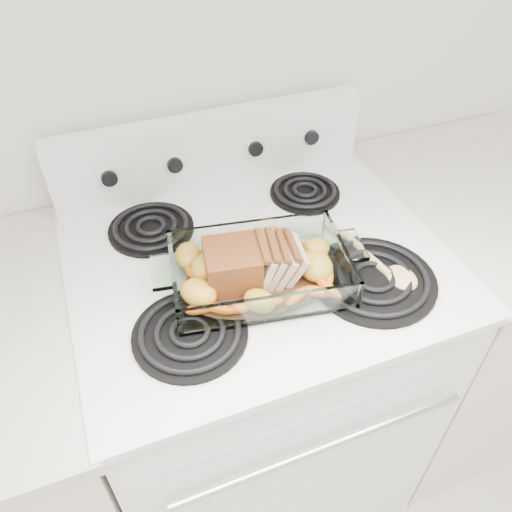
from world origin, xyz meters
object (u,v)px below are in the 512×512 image
object	(u,v)px
electric_range	(256,376)
baking_dish	(260,274)
pork_roast	(246,266)
counter_right	(455,313)

from	to	relation	value
electric_range	baking_dish	world-z (taller)	electric_range
electric_range	pork_roast	world-z (taller)	electric_range
counter_right	electric_range	bearing A→B (deg)	179.90
counter_right	baking_dish	distance (m)	0.85
counter_right	baking_dish	world-z (taller)	baking_dish
counter_right	baking_dish	size ratio (longest dim) A/B	2.75
electric_range	pork_roast	distance (m)	0.52
electric_range	counter_right	world-z (taller)	electric_range
electric_range	baking_dish	distance (m)	0.49
electric_range	pork_roast	size ratio (longest dim) A/B	5.84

